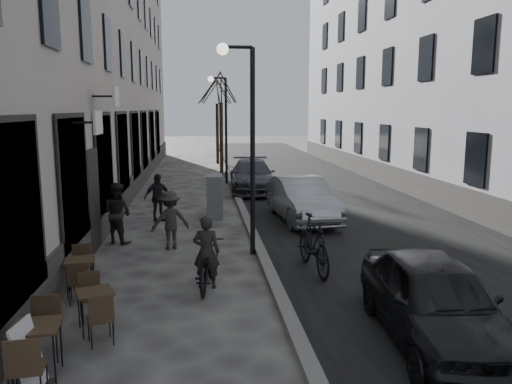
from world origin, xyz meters
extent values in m
cube|color=black|center=(3.85, 16.00, 0.00)|extent=(7.30, 60.00, 0.00)
cube|color=#65625E|center=(0.20, 16.00, 0.06)|extent=(0.25, 60.00, 0.12)
cube|color=#A39688|center=(-6.00, 16.50, 8.00)|extent=(4.00, 35.00, 16.00)
cube|color=gray|center=(9.50, 16.50, 8.00)|extent=(4.00, 35.00, 16.00)
cylinder|color=black|center=(0.00, 6.00, 2.50)|extent=(0.12, 0.12, 5.00)
cylinder|color=black|center=(-0.35, 6.00, 5.00)|extent=(0.70, 0.08, 0.08)
sphere|color=#FFF2CC|center=(-0.70, 6.00, 4.95)|extent=(0.28, 0.28, 0.28)
cylinder|color=black|center=(0.00, 18.00, 2.50)|extent=(0.12, 0.12, 5.00)
cylinder|color=black|center=(-0.35, 18.00, 5.00)|extent=(0.70, 0.08, 0.08)
sphere|color=#FFF2CC|center=(-0.70, 18.00, 4.95)|extent=(0.28, 0.28, 0.28)
cylinder|color=black|center=(-0.10, 21.00, 1.95)|extent=(0.20, 0.20, 3.90)
cylinder|color=black|center=(-0.10, 27.00, 1.95)|extent=(0.20, 0.20, 3.90)
cube|color=#302215|center=(-3.48, 0.56, 0.74)|extent=(0.68, 0.68, 0.04)
cylinder|color=black|center=(-3.71, 0.28, 0.36)|extent=(0.02, 0.02, 0.72)
cylinder|color=black|center=(-3.19, 0.33, 0.36)|extent=(0.02, 0.02, 0.72)
cylinder|color=black|center=(-3.76, 0.79, 0.36)|extent=(0.02, 0.02, 0.72)
cylinder|color=black|center=(-3.25, 0.85, 0.36)|extent=(0.02, 0.02, 0.72)
cube|color=#302215|center=(-3.00, 1.98, 0.66)|extent=(0.71, 0.71, 0.04)
cylinder|color=black|center=(-3.14, 1.68, 0.32)|extent=(0.02, 0.02, 0.64)
cylinder|color=black|center=(-2.71, 1.84, 0.32)|extent=(0.02, 0.02, 0.64)
cylinder|color=black|center=(-3.30, 2.12, 0.32)|extent=(0.02, 0.02, 0.64)
cylinder|color=black|center=(-2.86, 2.27, 0.32)|extent=(0.02, 0.02, 0.64)
cube|color=#302215|center=(-3.63, 3.73, 0.68)|extent=(0.65, 0.65, 0.04)
cylinder|color=black|center=(-3.82, 3.45, 0.33)|extent=(0.02, 0.02, 0.66)
cylinder|color=black|center=(-3.35, 3.53, 0.33)|extent=(0.02, 0.02, 0.66)
cylinder|color=black|center=(-3.90, 3.92, 0.33)|extent=(0.02, 0.02, 0.66)
cylinder|color=black|center=(-3.43, 4.00, 0.33)|extent=(0.02, 0.02, 0.66)
cube|color=silver|center=(-3.47, 0.22, 0.49)|extent=(0.30, 0.58, 0.92)
cube|color=slate|center=(-0.80, 10.39, 0.71)|extent=(0.55, 0.97, 1.42)
imported|color=black|center=(-1.17, 3.79, 0.46)|extent=(0.84, 1.80, 0.91)
imported|color=black|center=(-1.17, 3.79, 0.75)|extent=(0.59, 0.43, 1.49)
imported|color=black|center=(-3.49, 7.47, 0.82)|extent=(1.01, 0.96, 1.65)
imported|color=#2C2A27|center=(-2.05, 6.74, 0.76)|extent=(1.08, 0.78, 1.51)
imported|color=black|center=(-2.65, 10.07, 0.77)|extent=(0.97, 0.77, 1.54)
imported|color=black|center=(2.30, 1.00, 0.68)|extent=(1.90, 4.08, 1.35)
imported|color=#92949A|center=(1.97, 9.63, 0.70)|extent=(1.82, 4.34, 1.39)
imported|color=#3B3D45|center=(1.00, 15.57, 0.68)|extent=(2.14, 4.77, 1.36)
imported|color=black|center=(1.20, 4.54, 0.63)|extent=(0.77, 2.14, 1.26)
camera|label=1|loc=(-1.27, -5.94, 3.59)|focal=35.00mm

